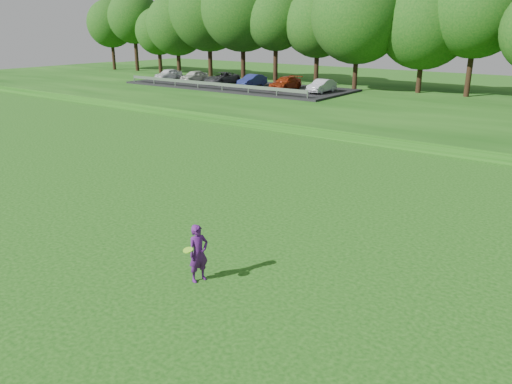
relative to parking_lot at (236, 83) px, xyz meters
The scene contains 6 objects.
ground 40.68m from the parking_lot, 53.83° to the right, with size 140.00×140.00×0.00m, color #12440D.
berm 24.04m from the parking_lot, ahead, with size 130.00×30.00×0.60m, color #12440D.
walking_path 27.23m from the parking_lot, 28.12° to the right, with size 130.00×1.60×0.04m, color gray.
treeline 25.54m from the parking_lot, 12.17° to the left, with size 104.00×7.00×15.00m, color #0F410F, non-canonical shape.
parking_lot is the anchor object (origin of this frame).
woman 40.05m from the parking_lot, 52.85° to the right, with size 0.54×0.91×1.64m.
Camera 1 is at (8.76, -8.10, 6.72)m, focal length 35.00 mm.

